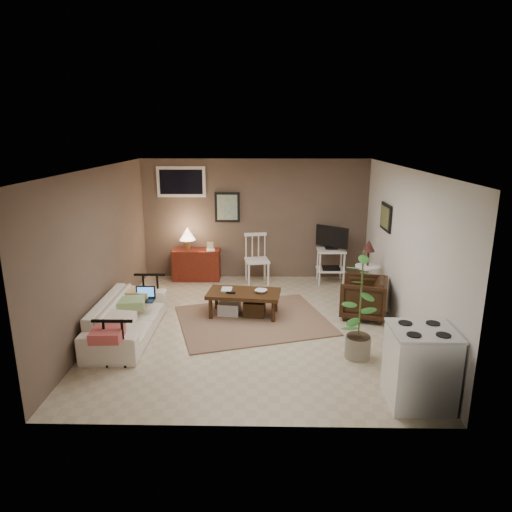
{
  "coord_description": "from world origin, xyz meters",
  "views": [
    {
      "loc": [
        0.2,
        -6.52,
        2.89
      ],
      "look_at": [
        0.06,
        0.35,
        1.02
      ],
      "focal_mm": 32.0,
      "sensor_mm": 36.0,
      "label": 1
    }
  ],
  "objects_px": {
    "tv_stand": "(331,253)",
    "potted_plant": "(361,302)",
    "armchair": "(363,296)",
    "sofa": "(127,311)",
    "stove": "(420,366)",
    "spindle_chair": "(257,260)",
    "side_table": "(368,265)",
    "coffee_table": "(243,302)",
    "red_console": "(196,262)"
  },
  "relations": [
    {
      "from": "sofa",
      "to": "stove",
      "type": "distance_m",
      "value": 4.04
    },
    {
      "from": "coffee_table",
      "to": "potted_plant",
      "type": "xyz_separation_m",
      "value": [
        1.58,
        -1.39,
        0.55
      ]
    },
    {
      "from": "side_table",
      "to": "armchair",
      "type": "distance_m",
      "value": 0.73
    },
    {
      "from": "tv_stand",
      "to": "stove",
      "type": "height_order",
      "value": "tv_stand"
    },
    {
      "from": "armchair",
      "to": "stove",
      "type": "distance_m",
      "value": 2.44
    },
    {
      "from": "spindle_chair",
      "to": "armchair",
      "type": "xyz_separation_m",
      "value": [
        1.74,
        -1.68,
        -0.1
      ]
    },
    {
      "from": "armchair",
      "to": "tv_stand",
      "type": "bearing_deg",
      "value": -154.95
    },
    {
      "from": "sofa",
      "to": "red_console",
      "type": "height_order",
      "value": "red_console"
    },
    {
      "from": "tv_stand",
      "to": "armchair",
      "type": "distance_m",
      "value": 1.76
    },
    {
      "from": "potted_plant",
      "to": "coffee_table",
      "type": "bearing_deg",
      "value": 138.73
    },
    {
      "from": "stove",
      "to": "tv_stand",
      "type": "bearing_deg",
      "value": 95.32
    },
    {
      "from": "armchair",
      "to": "potted_plant",
      "type": "xyz_separation_m",
      "value": [
        -0.35,
        -1.4,
        0.43
      ]
    },
    {
      "from": "side_table",
      "to": "potted_plant",
      "type": "height_order",
      "value": "potted_plant"
    },
    {
      "from": "armchair",
      "to": "stove",
      "type": "height_order",
      "value": "stove"
    },
    {
      "from": "red_console",
      "to": "potted_plant",
      "type": "xyz_separation_m",
      "value": [
        2.63,
        -3.29,
        0.41
      ]
    },
    {
      "from": "side_table",
      "to": "stove",
      "type": "xyz_separation_m",
      "value": [
        -0.08,
        -3.06,
        -0.26
      ]
    },
    {
      "from": "red_console",
      "to": "stove",
      "type": "bearing_deg",
      "value": -54.57
    },
    {
      "from": "coffee_table",
      "to": "tv_stand",
      "type": "distance_m",
      "value": 2.42
    },
    {
      "from": "armchair",
      "to": "side_table",
      "type": "bearing_deg",
      "value": 179.33
    },
    {
      "from": "sofa",
      "to": "spindle_chair",
      "type": "xyz_separation_m",
      "value": [
        1.85,
        2.47,
        0.08
      ]
    },
    {
      "from": "tv_stand",
      "to": "side_table",
      "type": "relative_size",
      "value": 1.01
    },
    {
      "from": "spindle_chair",
      "to": "tv_stand",
      "type": "relative_size",
      "value": 0.86
    },
    {
      "from": "spindle_chair",
      "to": "potted_plant",
      "type": "relative_size",
      "value": 0.66
    },
    {
      "from": "potted_plant",
      "to": "stove",
      "type": "distance_m",
      "value": 1.18
    },
    {
      "from": "red_console",
      "to": "armchair",
      "type": "xyz_separation_m",
      "value": [
        2.98,
        -1.89,
        -0.02
      ]
    },
    {
      "from": "sofa",
      "to": "side_table",
      "type": "distance_m",
      "value": 4.03
    },
    {
      "from": "spindle_chair",
      "to": "side_table",
      "type": "height_order",
      "value": "side_table"
    },
    {
      "from": "coffee_table",
      "to": "sofa",
      "type": "height_order",
      "value": "sofa"
    },
    {
      "from": "sofa",
      "to": "side_table",
      "type": "bearing_deg",
      "value": -69.59
    },
    {
      "from": "tv_stand",
      "to": "armchair",
      "type": "height_order",
      "value": "tv_stand"
    },
    {
      "from": "potted_plant",
      "to": "sofa",
      "type": "bearing_deg",
      "value": 169.2
    },
    {
      "from": "coffee_table",
      "to": "spindle_chair",
      "type": "xyz_separation_m",
      "value": [
        0.19,
        1.7,
        0.22
      ]
    },
    {
      "from": "sofa",
      "to": "stove",
      "type": "xyz_separation_m",
      "value": [
        3.69,
        -1.66,
        0.06
      ]
    },
    {
      "from": "armchair",
      "to": "red_console",
      "type": "bearing_deg",
      "value": -106.8
    },
    {
      "from": "tv_stand",
      "to": "spindle_chair",
      "type": "bearing_deg",
      "value": -178.62
    },
    {
      "from": "spindle_chair",
      "to": "stove",
      "type": "height_order",
      "value": "spindle_chair"
    },
    {
      "from": "tv_stand",
      "to": "potted_plant",
      "type": "distance_m",
      "value": 3.13
    },
    {
      "from": "stove",
      "to": "spindle_chair",
      "type": "bearing_deg",
      "value": 114.07
    },
    {
      "from": "coffee_table",
      "to": "tv_stand",
      "type": "bearing_deg",
      "value": 46.57
    },
    {
      "from": "sofa",
      "to": "stove",
      "type": "bearing_deg",
      "value": -114.17
    },
    {
      "from": "potted_plant",
      "to": "stove",
      "type": "height_order",
      "value": "potted_plant"
    },
    {
      "from": "coffee_table",
      "to": "stove",
      "type": "xyz_separation_m",
      "value": [
        2.03,
        -2.42,
        0.2
      ]
    },
    {
      "from": "tv_stand",
      "to": "potted_plant",
      "type": "bearing_deg",
      "value": -91.2
    },
    {
      "from": "coffee_table",
      "to": "sofa",
      "type": "relative_size",
      "value": 0.62
    },
    {
      "from": "potted_plant",
      "to": "side_table",
      "type": "bearing_deg",
      "value": 75.22
    },
    {
      "from": "coffee_table",
      "to": "armchair",
      "type": "bearing_deg",
      "value": 0.51
    },
    {
      "from": "tv_stand",
      "to": "stove",
      "type": "distance_m",
      "value": 4.18
    },
    {
      "from": "red_console",
      "to": "stove",
      "type": "xyz_separation_m",
      "value": [
        3.08,
        -4.33,
        0.07
      ]
    },
    {
      "from": "side_table",
      "to": "armchair",
      "type": "bearing_deg",
      "value": -106.21
    },
    {
      "from": "spindle_chair",
      "to": "stove",
      "type": "bearing_deg",
      "value": -65.93
    }
  ]
}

